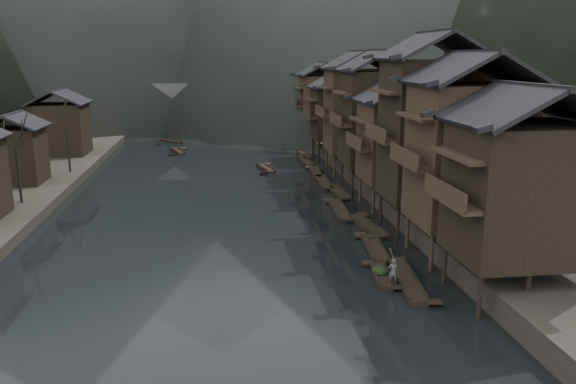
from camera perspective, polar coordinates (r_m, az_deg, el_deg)
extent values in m
plane|color=black|center=(39.71, -7.24, -7.15)|extent=(300.00, 300.00, 0.00)
cube|color=#2D2823|center=(85.65, 16.73, 4.29)|extent=(40.00, 200.00, 1.80)
cylinder|color=black|center=(32.78, 18.90, -10.00)|extent=(0.30, 0.30, 2.90)
cylinder|color=black|center=(36.80, 15.63, -7.12)|extent=(0.30, 0.30, 2.90)
cylinder|color=black|center=(34.04, 23.12, -9.48)|extent=(0.30, 0.30, 2.90)
cylinder|color=black|center=(37.93, 19.49, -6.78)|extent=(0.30, 0.30, 2.90)
cube|color=black|center=(34.63, 22.44, 0.02)|extent=(7.00, 6.00, 7.78)
cube|color=#33261C|center=(32.93, 16.32, -0.85)|extent=(1.20, 5.70, 0.25)
cylinder|color=#33261C|center=(38.70, 14.37, -6.00)|extent=(0.30, 0.30, 2.90)
cylinder|color=#33261C|center=(42.95, 12.03, -3.89)|extent=(0.30, 0.30, 2.90)
cylinder|color=#33261C|center=(39.78, 18.08, -5.71)|extent=(0.30, 0.30, 2.90)
cylinder|color=#33261C|center=(43.92, 15.43, -3.70)|extent=(0.30, 0.30, 2.90)
cube|color=#33261C|center=(40.54, 17.73, 3.59)|extent=(7.00, 6.00, 9.60)
cube|color=#33261C|center=(39.10, 12.35, 2.86)|extent=(1.20, 5.70, 0.25)
cylinder|color=black|center=(44.93, 11.12, -3.06)|extent=(0.30, 0.30, 2.90)
cylinder|color=black|center=(49.32, 9.37, -1.48)|extent=(0.30, 0.30, 2.90)
cylinder|color=black|center=(45.86, 14.38, -2.89)|extent=(0.30, 0.30, 2.90)
cylinder|color=black|center=(50.18, 12.38, -1.36)|extent=(0.30, 0.30, 2.90)
cube|color=black|center=(46.78, 14.20, 6.05)|extent=(7.00, 6.00, 11.13)
cube|color=#33261C|center=(45.55, 9.45, 5.38)|extent=(1.20, 5.70, 0.25)
cylinder|color=#33261C|center=(51.36, 8.68, -0.84)|extent=(0.30, 0.30, 2.90)
cylinder|color=#33261C|center=(55.85, 7.33, 0.38)|extent=(0.30, 0.30, 2.90)
cylinder|color=#33261C|center=(52.18, 11.58, -0.74)|extent=(0.30, 0.30, 2.90)
cylinder|color=#33261C|center=(56.60, 10.03, 0.46)|extent=(0.30, 0.30, 2.90)
cube|color=#33261C|center=(53.55, 11.36, 5.05)|extent=(7.00, 6.00, 7.29)
cube|color=#33261C|center=(52.46, 7.19, 4.63)|extent=(1.20, 5.70, 0.25)
cylinder|color=black|center=(58.87, 6.55, 1.10)|extent=(0.30, 0.30, 2.90)
cylinder|color=black|center=(63.43, 5.52, 2.04)|extent=(0.30, 0.30, 2.90)
cylinder|color=black|center=(59.59, 9.12, 1.16)|extent=(0.30, 0.30, 2.90)
cylinder|color=black|center=(64.10, 7.92, 2.09)|extent=(0.30, 0.30, 2.90)
cube|color=black|center=(60.95, 9.02, 7.39)|extent=(7.00, 6.00, 9.86)
cube|color=#33261C|center=(60.01, 5.31, 6.93)|extent=(1.20, 5.70, 0.25)
cylinder|color=#33261C|center=(67.45, 4.73, 2.75)|extent=(0.30, 0.30, 2.90)
cylinder|color=#33261C|center=(72.07, 3.93, 3.48)|extent=(0.30, 0.30, 2.90)
cylinder|color=#33261C|center=(68.08, 6.99, 2.80)|extent=(0.30, 0.30, 2.90)
cylinder|color=#33261C|center=(72.66, 6.06, 3.51)|extent=(0.30, 0.30, 2.90)
cube|color=#33261C|center=(69.59, 6.94, 8.21)|extent=(7.00, 6.00, 9.84)
cube|color=#33261C|center=(68.76, 3.66, 7.81)|extent=(1.20, 5.70, 0.25)
cylinder|color=black|center=(77.10, 3.18, 4.16)|extent=(0.30, 0.30, 2.90)
cylinder|color=black|center=(81.76, 2.56, 4.71)|extent=(0.30, 0.30, 2.90)
cylinder|color=black|center=(77.65, 5.18, 4.19)|extent=(0.30, 0.30, 2.90)
cylinder|color=black|center=(82.28, 4.46, 4.74)|extent=(0.30, 0.30, 2.90)
cube|color=black|center=(79.41, 5.13, 7.93)|extent=(7.00, 6.00, 7.09)
cube|color=#33261C|center=(78.68, 2.25, 7.66)|extent=(1.20, 5.70, 0.25)
cylinder|color=#33261C|center=(88.78, 1.76, 5.44)|extent=(0.30, 0.30, 2.90)
cylinder|color=#33261C|center=(93.48, 1.29, 5.86)|extent=(0.30, 0.30, 2.90)
cylinder|color=#33261C|center=(89.26, 3.51, 5.46)|extent=(0.30, 0.30, 2.90)
cylinder|color=#33261C|center=(93.93, 2.96, 5.88)|extent=(0.30, 0.30, 2.90)
cube|color=#33261C|center=(91.06, 3.49, 9.09)|extent=(7.00, 6.00, 8.33)
cube|color=#33261C|center=(90.42, 0.97, 8.81)|extent=(1.20, 5.70, 0.25)
cube|color=black|center=(65.30, -25.83, 3.56)|extent=(5.00, 5.00, 5.80)
cube|color=black|center=(82.34, -22.04, 6.12)|extent=(6.50, 6.50, 6.80)
cylinder|color=black|center=(56.16, -25.09, 1.76)|extent=(0.24, 0.24, 4.98)
cylinder|color=black|center=(69.33, -21.73, 4.17)|extent=(0.24, 0.24, 5.07)
cube|color=black|center=(37.02, 11.88, -8.68)|extent=(1.96, 7.54, 0.30)
cube|color=black|center=(36.95, 11.89, -8.42)|extent=(1.99, 7.40, 0.10)
cube|color=black|center=(39.98, 9.66, -6.65)|extent=(1.03, 1.02, 0.36)
cube|color=black|center=(34.06, 14.53, -10.62)|extent=(1.03, 1.02, 0.36)
cube|color=black|center=(42.28, 8.75, -5.67)|extent=(1.68, 6.22, 0.30)
cube|color=black|center=(42.22, 8.76, -5.44)|extent=(1.72, 6.10, 0.10)
cube|color=black|center=(44.84, 7.38, -4.30)|extent=(1.00, 0.84, 0.33)
cube|color=black|center=(39.68, 10.32, -6.84)|extent=(1.00, 0.84, 0.33)
cube|color=black|center=(47.48, 8.02, -3.47)|extent=(1.99, 6.87, 0.30)
cube|color=black|center=(47.42, 8.03, -3.26)|extent=(2.03, 6.74, 0.10)
cube|color=black|center=(50.53, 7.54, -2.23)|extent=(1.04, 0.95, 0.35)
cube|color=black|center=(44.36, 8.58, -4.54)|extent=(1.04, 0.95, 0.35)
cube|color=black|center=(52.06, 5.22, -1.85)|extent=(1.53, 7.08, 0.30)
cube|color=black|center=(52.01, 5.23, -1.66)|extent=(1.58, 6.94, 0.10)
cube|color=black|center=(55.16, 4.26, -0.79)|extent=(0.99, 0.92, 0.35)
cube|color=black|center=(48.92, 6.32, -2.73)|extent=(0.99, 0.92, 0.35)
cube|color=black|center=(58.64, 5.15, -0.07)|extent=(1.36, 6.00, 0.30)
cube|color=black|center=(58.60, 5.15, 0.10)|extent=(1.41, 5.88, 0.10)
cube|color=black|center=(61.35, 4.69, 0.69)|extent=(0.97, 0.78, 0.32)
cube|color=black|center=(55.88, 5.65, -0.63)|extent=(0.97, 0.78, 0.32)
cube|color=black|center=(63.46, 3.58, 1.02)|extent=(1.35, 7.21, 0.30)
cube|color=black|center=(63.42, 3.58, 1.18)|extent=(1.40, 7.07, 0.10)
cube|color=black|center=(66.71, 2.92, 1.78)|extent=(0.97, 0.91, 0.36)
cube|color=black|center=(60.16, 4.31, 0.43)|extent=(0.97, 0.91, 0.36)
cube|color=black|center=(68.68, 2.77, 2.00)|extent=(1.71, 6.38, 0.30)
cube|color=black|center=(68.64, 2.77, 2.15)|extent=(1.75, 6.26, 0.10)
cube|color=black|center=(71.51, 2.11, 2.59)|extent=(1.01, 0.86, 0.33)
cube|color=black|center=(65.80, 3.48, 1.60)|extent=(1.01, 0.86, 0.33)
cube|color=black|center=(76.04, 1.72, 3.16)|extent=(1.27, 7.28, 0.30)
cube|color=black|center=(76.00, 1.72, 3.29)|extent=(1.32, 7.13, 0.10)
cube|color=black|center=(79.41, 1.38, 3.72)|extent=(0.96, 0.91, 0.36)
cube|color=black|center=(72.62, 2.09, 2.77)|extent=(0.96, 0.91, 0.36)
cube|color=black|center=(80.69, 1.62, 3.77)|extent=(1.43, 6.73, 0.30)
cube|color=black|center=(80.66, 1.63, 3.90)|extent=(1.48, 6.59, 0.10)
cube|color=black|center=(83.81, 1.39, 4.25)|extent=(0.98, 0.87, 0.34)
cube|color=black|center=(77.53, 1.88, 3.47)|extent=(0.98, 0.87, 0.34)
cube|color=black|center=(87.72, 0.01, 4.58)|extent=(1.95, 6.87, 0.30)
cube|color=black|center=(87.69, 0.01, 4.70)|extent=(1.98, 6.74, 0.10)
cube|color=black|center=(90.81, -0.51, 4.98)|extent=(1.03, 0.94, 0.35)
cube|color=black|center=(84.59, 0.57, 4.34)|extent=(1.03, 0.94, 0.35)
cube|color=black|center=(91.98, -0.08, 5.01)|extent=(1.73, 7.50, 0.30)
cube|color=black|center=(91.95, -0.08, 5.12)|extent=(1.77, 7.35, 0.10)
cube|color=black|center=(95.41, -0.53, 5.41)|extent=(1.01, 0.99, 0.36)
cube|color=black|center=(88.52, 0.41, 4.76)|extent=(1.01, 0.99, 0.36)
cube|color=black|center=(98.15, -0.39, 5.56)|extent=(1.16, 5.83, 0.30)
cube|color=black|center=(98.12, -0.39, 5.66)|extent=(1.21, 5.72, 0.10)
cube|color=black|center=(100.87, -0.60, 5.86)|extent=(0.94, 0.73, 0.32)
cube|color=black|center=(95.39, -0.16, 5.41)|extent=(0.94, 0.73, 0.32)
cube|color=black|center=(71.04, -2.29, 2.40)|extent=(2.12, 5.38, 0.30)
cube|color=black|center=(71.01, -2.30, 2.55)|extent=(2.15, 5.28, 0.10)
cube|color=black|center=(73.49, -2.04, 2.90)|extent=(0.97, 0.83, 0.31)
cube|color=black|center=(68.55, -2.57, 2.10)|extent=(0.97, 0.83, 0.31)
cube|color=black|center=(85.35, -11.14, 4.07)|extent=(2.53, 5.23, 0.30)
cube|color=black|center=(85.33, -11.15, 4.19)|extent=(2.54, 5.15, 0.10)
cube|color=black|center=(87.62, -10.56, 4.43)|extent=(1.01, 0.87, 0.31)
cube|color=black|center=(83.06, -11.77, 3.87)|extent=(1.01, 0.87, 0.31)
cube|color=black|center=(95.86, -11.76, 5.08)|extent=(4.24, 4.78, 0.30)
cube|color=black|center=(95.83, -11.77, 5.18)|extent=(4.21, 4.73, 0.10)
cube|color=black|center=(97.69, -10.71, 5.37)|extent=(1.08, 1.06, 0.31)
cube|color=black|center=(94.02, -12.87, 4.94)|extent=(1.08, 1.06, 0.31)
cube|color=#4C4C4F|center=(109.35, -7.61, 9.99)|extent=(40.00, 6.00, 1.60)
cube|color=#4C4C4F|center=(106.58, -7.63, 10.60)|extent=(40.00, 0.50, 1.00)
cube|color=#4C4C4F|center=(111.97, -7.63, 10.74)|extent=(40.00, 0.50, 1.00)
cube|color=#4C4C4F|center=(110.59, -14.88, 7.62)|extent=(3.20, 6.00, 6.40)
cube|color=#4C4C4F|center=(109.77, -9.91, 7.83)|extent=(3.20, 6.00, 6.40)
cube|color=#4C4C4F|center=(109.76, -5.17, 7.97)|extent=(3.20, 6.00, 6.40)
cube|color=#4C4C4F|center=(110.54, -0.20, 8.07)|extent=(3.20, 6.00, 6.40)
cube|color=black|center=(37.30, 9.46, -8.39)|extent=(1.56, 4.44, 0.30)
cube|color=black|center=(37.24, 9.47, -8.13)|extent=(1.59, 4.36, 0.10)
cube|color=black|center=(39.02, 8.17, -7.11)|extent=(0.87, 0.66, 0.28)
cube|color=black|center=(35.52, 10.90, -9.37)|extent=(0.87, 0.66, 0.28)
ellipsoid|color=black|center=(37.27, 9.35, -7.42)|extent=(1.04, 1.36, 0.62)
imported|color=#545456|center=(35.50, 10.66, -7.62)|extent=(0.73, 0.59, 1.73)
cylinder|color=#8C7A51|center=(34.74, 11.16, -3.73)|extent=(1.63, 1.82, 3.29)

